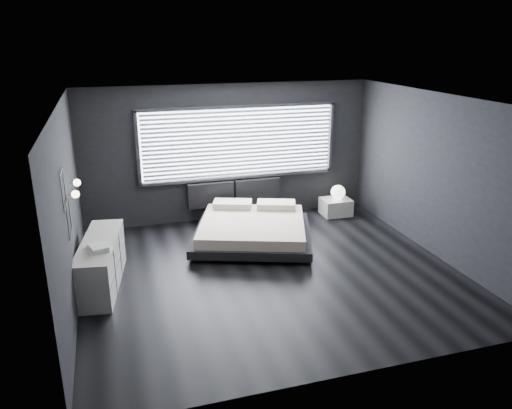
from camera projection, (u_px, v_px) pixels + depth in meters
name	position (u px, v px, depth m)	size (l,w,h in m)	color
room	(272.00, 191.00, 7.77)	(6.04, 6.00, 2.80)	black
window	(239.00, 143.00, 10.20)	(4.14, 0.09, 1.52)	white
headboard	(234.00, 193.00, 10.44)	(1.96, 0.16, 0.52)	black
sconce_near	(75.00, 194.00, 6.96)	(0.18, 0.11, 0.11)	silver
sconce_far	(77.00, 183.00, 7.50)	(0.18, 0.11, 0.11)	silver
wall_art_upper	(63.00, 190.00, 6.31)	(0.01, 0.48, 0.48)	#47474C
wall_art_lower	(69.00, 218.00, 6.69)	(0.01, 0.48, 0.48)	#47474C
bed	(252.00, 229.00, 9.37)	(2.69, 2.63, 0.55)	black
nightstand	(336.00, 207.00, 10.79)	(0.61, 0.50, 0.35)	silver
orb_lamp	(338.00, 192.00, 10.68)	(0.31, 0.31, 0.31)	white
dresser	(101.00, 263.00, 7.71)	(0.80, 1.90, 0.74)	silver
book_stack	(98.00, 248.00, 7.26)	(0.33, 0.40, 0.07)	white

